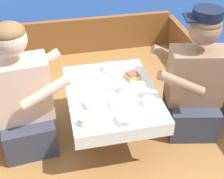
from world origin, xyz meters
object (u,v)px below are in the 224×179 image
at_px(person_port, 24,100).
at_px(sandwich, 132,76).
at_px(coffee_cup_port, 124,88).
at_px(tin_can, 84,121).
at_px(person_starboard, 194,84).
at_px(coffee_cup_starboard, 149,101).

relative_size(person_port, sandwich, 8.21).
xyz_separation_m(sandwich, coffee_cup_port, (-0.10, -0.14, -0.00)).
distance_m(sandwich, coffee_cup_port, 0.17).
height_order(person_port, tin_can, person_port).
bearing_deg(sandwich, coffee_cup_port, -125.28).
height_order(person_starboard, coffee_cup_starboard, person_starboard).
height_order(coffee_cup_port, coffee_cup_starboard, coffee_cup_starboard).
relative_size(sandwich, coffee_cup_starboard, 1.13).
relative_size(coffee_cup_port, tin_can, 1.57).
xyz_separation_m(person_starboard, sandwich, (-0.43, 0.15, 0.04)).
height_order(person_port, sandwich, person_port).
bearing_deg(sandwich, coffee_cup_starboard, -84.97).
bearing_deg(sandwich, person_starboard, -18.86).
bearing_deg(person_starboard, person_port, 8.00).
distance_m(person_starboard, tin_can, 0.90).
bearing_deg(person_port, coffee_cup_port, -11.00).
xyz_separation_m(person_port, tin_can, (0.37, -0.35, 0.04)).
xyz_separation_m(person_port, coffee_cup_port, (0.70, -0.06, 0.04)).
xyz_separation_m(person_starboard, tin_can, (-0.86, -0.28, 0.03)).
relative_size(sandwich, tin_can, 1.76).
bearing_deg(person_port, person_starboard, -9.29).
xyz_separation_m(person_port, sandwich, (0.80, 0.08, 0.04)).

